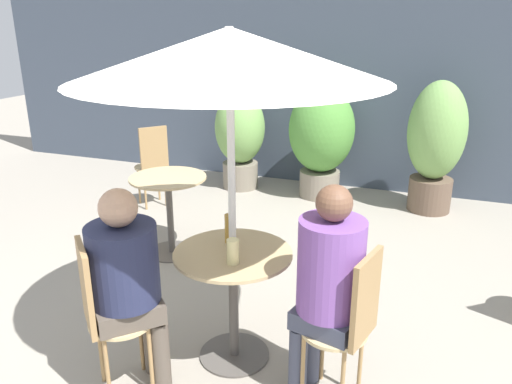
{
  "coord_description": "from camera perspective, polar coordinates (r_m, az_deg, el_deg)",
  "views": [
    {
      "loc": [
        1.17,
        -2.37,
        2.05
      ],
      "look_at": [
        0.11,
        0.51,
        0.99
      ],
      "focal_mm": 35.0,
      "sensor_mm": 36.0,
      "label": 1
    }
  ],
  "objects": [
    {
      "name": "cafe_table_near",
      "position": [
        3.1,
        -2.61,
        -10.28
      ],
      "size": [
        0.72,
        0.72,
        0.74
      ],
      "color": "#514C47",
      "rests_on": "ground_plane"
    },
    {
      "name": "beer_glass_1",
      "position": [
        2.84,
        -2.65,
        -6.81
      ],
      "size": [
        0.07,
        0.07,
        0.15
      ],
      "color": "beige",
      "rests_on": "cafe_table_near"
    },
    {
      "name": "potted_plant_1",
      "position": [
        5.96,
        7.48,
        6.41
      ],
      "size": [
        0.77,
        0.77,
        1.33
      ],
      "color": "slate",
      "rests_on": "ground_plane"
    },
    {
      "name": "bistro_chair_1",
      "position": [
        2.75,
        10.76,
        -13.99
      ],
      "size": [
        0.4,
        0.38,
        0.95
      ],
      "rotation": [
        0.0,
        0.0,
        -1.82
      ],
      "color": "tan",
      "rests_on": "ground_plane"
    },
    {
      "name": "cafe_table_far",
      "position": [
        4.54,
        -9.9,
        -0.89
      ],
      "size": [
        0.68,
        0.68,
        0.74
      ],
      "color": "#514C47",
      "rests_on": "ground_plane"
    },
    {
      "name": "seated_person_0",
      "position": [
        2.85,
        -14.45,
        -9.26
      ],
      "size": [
        0.48,
        0.48,
        1.23
      ],
      "rotation": [
        0.0,
        0.0,
        2.37
      ],
      "color": "brown",
      "rests_on": "ground_plane"
    },
    {
      "name": "potted_plant_2",
      "position": [
        5.78,
        19.86,
        5.44
      ],
      "size": [
        0.62,
        0.62,
        1.45
      ],
      "color": "brown",
      "rests_on": "ground_plane"
    },
    {
      "name": "seated_person_1",
      "position": [
        2.7,
        8.18,
        -9.76
      ],
      "size": [
        0.4,
        0.37,
        1.28
      ],
      "rotation": [
        0.0,
        0.0,
        4.47
      ],
      "color": "#42475B",
      "rests_on": "ground_plane"
    },
    {
      "name": "bistro_chair_3",
      "position": [
        5.7,
        -11.74,
        3.65
      ],
      "size": [
        0.42,
        0.42,
        0.95
      ],
      "rotation": [
        0.0,
        0.0,
        4.01
      ],
      "color": "tan",
      "rests_on": "ground_plane"
    },
    {
      "name": "potted_plant_0",
      "position": [
        6.25,
        -1.85,
        6.49
      ],
      "size": [
        0.62,
        0.62,
        1.22
      ],
      "color": "slate",
      "rests_on": "ground_plane"
    },
    {
      "name": "beer_glass_0",
      "position": [
        3.09,
        -3.03,
        -4.2
      ],
      "size": [
        0.06,
        0.06,
        0.18
      ],
      "color": "#B28433",
      "rests_on": "cafe_table_near"
    },
    {
      "name": "umbrella",
      "position": [
        2.7,
        -3.05,
        15.33
      ],
      "size": [
        1.72,
        1.72,
        2.02
      ],
      "color": "silver",
      "rests_on": "ground_plane"
    },
    {
      "name": "ground_plane",
      "position": [
        3.35,
        -4.99,
        -18.74
      ],
      "size": [
        20.0,
        20.0,
        0.0
      ],
      "primitive_type": "plane",
      "color": "gray"
    },
    {
      "name": "bistro_chair_0",
      "position": [
        2.91,
        -17.07,
        -12.51
      ],
      "size": [
        0.42,
        0.42,
        0.95
      ],
      "rotation": [
        0.0,
        0.0,
        -3.91
      ],
      "color": "tan",
      "rests_on": "ground_plane"
    },
    {
      "name": "storefront_wall",
      "position": [
        6.33,
        9.85,
        13.91
      ],
      "size": [
        10.0,
        0.06,
        3.0
      ],
      "color": "#3D4756",
      "rests_on": "ground_plane"
    }
  ]
}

